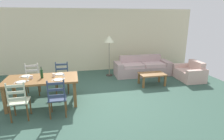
{
  "coord_description": "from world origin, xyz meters",
  "views": [
    {
      "loc": [
        -0.7,
        -4.83,
        2.31
      ],
      "look_at": [
        0.44,
        0.5,
        0.75
      ],
      "focal_mm": 29.27,
      "sensor_mm": 36.0,
      "label": 1
    }
  ],
  "objects_px": {
    "wine_glass_near_right": "(64,74)",
    "armchair_upholstered": "(190,73)",
    "coffee_cup_secondary": "(32,77)",
    "dining_table": "(42,81)",
    "wine_glass_near_left": "(27,77)",
    "wine_bottle": "(42,74)",
    "standing_lamp": "(109,41)",
    "couch": "(142,68)",
    "coffee_table": "(152,75)",
    "coffee_cup_primary": "(54,75)",
    "dining_chair_far_left": "(32,79)",
    "dining_chair_near_left": "(19,101)",
    "dining_chair_near_right": "(57,98)",
    "dining_chair_far_right": "(62,78)"
  },
  "relations": [
    {
      "from": "wine_glass_near_right",
      "to": "coffee_cup_secondary",
      "type": "relative_size",
      "value": 1.79
    },
    {
      "from": "couch",
      "to": "standing_lamp",
      "type": "xyz_separation_m",
      "value": [
        -1.35,
        0.18,
        1.12
      ]
    },
    {
      "from": "dining_chair_near_left",
      "to": "armchair_upholstered",
      "type": "xyz_separation_m",
      "value": [
        5.67,
        1.78,
        -0.23
      ]
    },
    {
      "from": "dining_table",
      "to": "coffee_cup_primary",
      "type": "height_order",
      "value": "coffee_cup_primary"
    },
    {
      "from": "wine_bottle",
      "to": "wine_glass_near_right",
      "type": "relative_size",
      "value": 1.96
    },
    {
      "from": "dining_chair_near_left",
      "to": "armchair_upholstered",
      "type": "distance_m",
      "value": 5.94
    },
    {
      "from": "wine_bottle",
      "to": "armchair_upholstered",
      "type": "xyz_separation_m",
      "value": [
        5.24,
        1.01,
        -0.62
      ]
    },
    {
      "from": "dining_table",
      "to": "coffee_cup_secondary",
      "type": "distance_m",
      "value": 0.28
    },
    {
      "from": "dining_chair_near_left",
      "to": "coffee_cup_primary",
      "type": "bearing_deg",
      "value": 48.51
    },
    {
      "from": "dining_table",
      "to": "wine_glass_near_left",
      "type": "distance_m",
      "value": 0.4
    },
    {
      "from": "dining_chair_near_left",
      "to": "couch",
      "type": "xyz_separation_m",
      "value": [
        4.05,
        2.74,
        -0.19
      ]
    },
    {
      "from": "wine_glass_near_right",
      "to": "dining_chair_near_left",
      "type": "bearing_deg",
      "value": -148.91
    },
    {
      "from": "dining_table",
      "to": "coffee_cup_primary",
      "type": "xyz_separation_m",
      "value": [
        0.31,
        0.06,
        0.13
      ]
    },
    {
      "from": "wine_bottle",
      "to": "standing_lamp",
      "type": "distance_m",
      "value": 3.19
    },
    {
      "from": "wine_glass_near_right",
      "to": "armchair_upholstered",
      "type": "bearing_deg",
      "value": 14.1
    },
    {
      "from": "dining_table",
      "to": "standing_lamp",
      "type": "height_order",
      "value": "standing_lamp"
    },
    {
      "from": "coffee_cup_primary",
      "to": "coffee_table",
      "type": "relative_size",
      "value": 0.1
    },
    {
      "from": "dining_table",
      "to": "dining_chair_near_left",
      "type": "distance_m",
      "value": 0.89
    },
    {
      "from": "dining_chair_near_left",
      "to": "dining_chair_near_right",
      "type": "relative_size",
      "value": 1.0
    },
    {
      "from": "dining_chair_near_right",
      "to": "dining_chair_far_left",
      "type": "xyz_separation_m",
      "value": [
        -0.85,
        1.57,
        0.0
      ]
    },
    {
      "from": "dining_chair_near_right",
      "to": "dining_chair_near_left",
      "type": "bearing_deg",
      "value": 178.64
    },
    {
      "from": "wine_glass_near_right",
      "to": "coffee_cup_secondary",
      "type": "xyz_separation_m",
      "value": [
        -0.84,
        0.15,
        -0.07
      ]
    },
    {
      "from": "coffee_cup_secondary",
      "to": "couch",
      "type": "relative_size",
      "value": 0.04
    },
    {
      "from": "couch",
      "to": "coffee_table",
      "type": "xyz_separation_m",
      "value": [
        -0.08,
        -1.22,
        0.06
      ]
    },
    {
      "from": "wine_glass_near_right",
      "to": "armchair_upholstered",
      "type": "height_order",
      "value": "wine_glass_near_right"
    },
    {
      "from": "wine_bottle",
      "to": "coffee_table",
      "type": "relative_size",
      "value": 0.35
    },
    {
      "from": "coffee_table",
      "to": "armchair_upholstered",
      "type": "xyz_separation_m",
      "value": [
        1.7,
        0.25,
        -0.11
      ]
    },
    {
      "from": "coffee_cup_secondary",
      "to": "armchair_upholstered",
      "type": "relative_size",
      "value": 0.08
    },
    {
      "from": "wine_bottle",
      "to": "wine_glass_near_left",
      "type": "bearing_deg",
      "value": -153.49
    },
    {
      "from": "dining_chair_far_left",
      "to": "coffee_table",
      "type": "distance_m",
      "value": 3.97
    },
    {
      "from": "dining_chair_near_right",
      "to": "dining_chair_far_left",
      "type": "relative_size",
      "value": 1.0
    },
    {
      "from": "coffee_cup_primary",
      "to": "armchair_upholstered",
      "type": "relative_size",
      "value": 0.08
    },
    {
      "from": "dining_chair_near_right",
      "to": "armchair_upholstered",
      "type": "relative_size",
      "value": 0.81
    },
    {
      "from": "dining_chair_far_right",
      "to": "standing_lamp",
      "type": "height_order",
      "value": "standing_lamp"
    },
    {
      "from": "dining_table",
      "to": "standing_lamp",
      "type": "relative_size",
      "value": 1.16
    },
    {
      "from": "wine_glass_near_right",
      "to": "coffee_cup_secondary",
      "type": "bearing_deg",
      "value": 169.79
    },
    {
      "from": "dining_chair_far_left",
      "to": "standing_lamp",
      "type": "xyz_separation_m",
      "value": [
        2.7,
        1.38,
        0.93
      ]
    },
    {
      "from": "wine_glass_near_right",
      "to": "standing_lamp",
      "type": "bearing_deg",
      "value": 53.86
    },
    {
      "from": "wine_glass_near_left",
      "to": "standing_lamp",
      "type": "relative_size",
      "value": 0.1
    },
    {
      "from": "coffee_cup_secondary",
      "to": "wine_glass_near_right",
      "type": "bearing_deg",
      "value": -10.21
    },
    {
      "from": "wine_glass_near_left",
      "to": "coffee_cup_secondary",
      "type": "xyz_separation_m",
      "value": [
        0.06,
        0.15,
        -0.07
      ]
    },
    {
      "from": "dining_chair_near_left",
      "to": "standing_lamp",
      "type": "distance_m",
      "value": 4.09
    },
    {
      "from": "dining_chair_near_right",
      "to": "wine_bottle",
      "type": "xyz_separation_m",
      "value": [
        -0.43,
        0.79,
        0.39
      ]
    },
    {
      "from": "dining_chair_near_right",
      "to": "armchair_upholstered",
      "type": "xyz_separation_m",
      "value": [
        4.82,
        1.8,
        -0.23
      ]
    },
    {
      "from": "dining_chair_far_left",
      "to": "standing_lamp",
      "type": "distance_m",
      "value": 3.17
    },
    {
      "from": "dining_chair_far_left",
      "to": "couch",
      "type": "height_order",
      "value": "dining_chair_far_left"
    },
    {
      "from": "dining_chair_far_right",
      "to": "wine_bottle",
      "type": "height_order",
      "value": "wine_bottle"
    },
    {
      "from": "dining_chair_near_left",
      "to": "wine_glass_near_left",
      "type": "relative_size",
      "value": 5.96
    },
    {
      "from": "couch",
      "to": "armchair_upholstered",
      "type": "relative_size",
      "value": 1.93
    },
    {
      "from": "dining_chair_far_right",
      "to": "armchair_upholstered",
      "type": "xyz_separation_m",
      "value": [
        4.78,
        0.23,
        -0.23
      ]
    }
  ]
}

